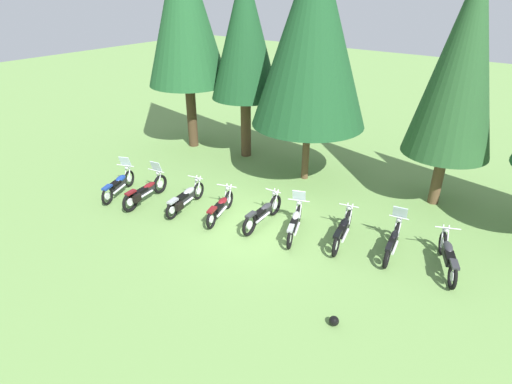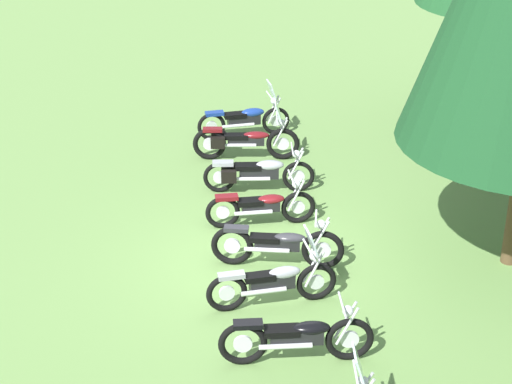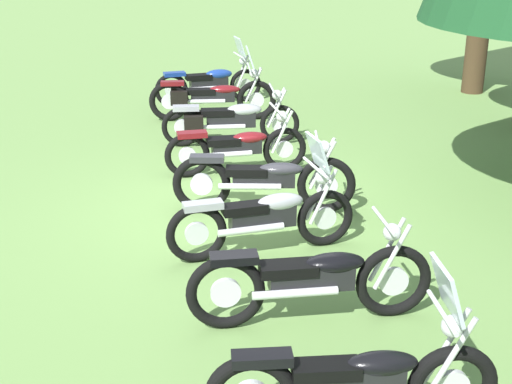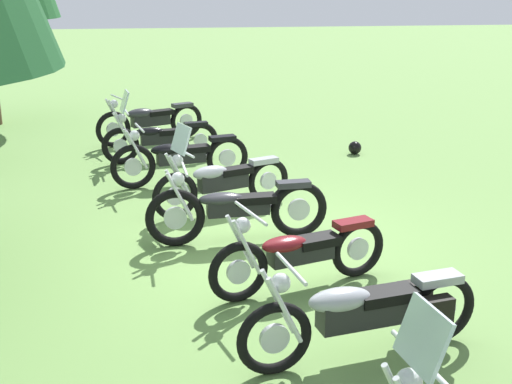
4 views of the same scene
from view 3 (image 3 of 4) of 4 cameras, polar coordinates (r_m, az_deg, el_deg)
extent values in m
plane|color=#6B934C|center=(9.41, -0.56, -1.31)|extent=(80.00, 80.00, 0.00)
torus|color=black|center=(15.09, -0.85, 8.63)|extent=(0.34, 0.67, 0.69)
cylinder|color=silver|center=(15.09, -0.85, 8.63)|extent=(0.15, 0.27, 0.27)
torus|color=black|center=(14.73, -6.86, 8.18)|extent=(0.34, 0.67, 0.69)
cylinder|color=silver|center=(14.73, -6.86, 8.18)|extent=(0.15, 0.27, 0.27)
cube|color=black|center=(14.87, -3.83, 8.85)|extent=(0.51, 0.82, 0.26)
ellipsoid|color=navy|center=(14.88, -3.02, 9.49)|extent=(0.47, 0.63, 0.20)
cube|color=black|center=(14.79, -4.68, 9.26)|extent=(0.44, 0.59, 0.10)
cube|color=navy|center=(14.68, -6.61, 9.45)|extent=(0.36, 0.49, 0.08)
cylinder|color=silver|center=(15.09, -1.17, 9.79)|extent=(0.17, 0.33, 0.65)
cylinder|color=silver|center=(14.93, -0.99, 9.66)|extent=(0.17, 0.33, 0.65)
cylinder|color=silver|center=(14.93, -1.39, 10.98)|extent=(0.71, 0.32, 0.04)
sphere|color=silver|center=(14.97, -1.05, 10.54)|extent=(0.22, 0.22, 0.17)
cylinder|color=silver|center=(14.71, -4.36, 8.33)|extent=(0.37, 0.76, 0.08)
cube|color=silver|center=(14.90, -1.32, 11.66)|extent=(0.46, 0.31, 0.39)
torus|color=black|center=(13.63, 0.04, 7.45)|extent=(0.23, 0.77, 0.76)
cylinder|color=silver|center=(13.63, 0.04, 7.45)|extent=(0.09, 0.29, 0.29)
torus|color=black|center=(13.62, -7.05, 7.27)|extent=(0.23, 0.77, 0.76)
cylinder|color=silver|center=(13.62, -7.05, 7.27)|extent=(0.09, 0.29, 0.29)
cube|color=black|center=(13.58, -3.51, 7.75)|extent=(0.32, 0.85, 0.20)
ellipsoid|color=maroon|center=(13.55, -2.54, 8.28)|extent=(0.34, 0.62, 0.16)
cube|color=black|center=(13.56, -4.50, 8.11)|extent=(0.31, 0.58, 0.10)
cube|color=maroon|center=(13.53, -6.77, 8.72)|extent=(0.25, 0.46, 0.08)
cylinder|color=silver|center=(13.63, -0.24, 8.73)|extent=(0.10, 0.34, 0.65)
cylinder|color=silver|center=(13.49, -0.19, 8.60)|extent=(0.10, 0.34, 0.65)
cylinder|color=silver|center=(13.49, -0.56, 10.06)|extent=(0.77, 0.16, 0.04)
sphere|color=silver|center=(13.52, -0.17, 9.56)|extent=(0.19, 0.19, 0.17)
cylinder|color=silver|center=(13.47, -4.28, 7.31)|extent=(0.21, 0.83, 0.08)
cube|color=silver|center=(13.46, -0.48, 10.81)|extent=(0.46, 0.22, 0.39)
cube|color=black|center=(13.74, -6.20, 7.86)|extent=(0.19, 0.34, 0.26)
cube|color=black|center=(13.43, -6.23, 7.55)|extent=(0.19, 0.34, 0.26)
torus|color=black|center=(12.09, 1.92, 5.48)|extent=(0.21, 0.69, 0.68)
cylinder|color=silver|center=(12.09, 1.92, 5.48)|extent=(0.10, 0.27, 0.27)
torus|color=black|center=(12.00, -6.01, 5.25)|extent=(0.21, 0.69, 0.68)
cylinder|color=silver|center=(12.00, -6.01, 5.25)|extent=(0.10, 0.27, 0.27)
cube|color=black|center=(11.99, -2.04, 5.91)|extent=(0.36, 0.85, 0.26)
ellipsoid|color=#9EA0A8|center=(11.96, -0.94, 6.66)|extent=(0.38, 0.63, 0.20)
cube|color=black|center=(11.94, -3.14, 6.46)|extent=(0.35, 0.59, 0.10)
cube|color=#9EA0A8|center=(11.91, -5.68, 6.77)|extent=(0.28, 0.47, 0.08)
cylinder|color=silver|center=(12.09, 1.61, 6.94)|extent=(0.10, 0.34, 0.65)
cylinder|color=silver|center=(11.93, 1.70, 6.75)|extent=(0.10, 0.34, 0.65)
cylinder|color=silver|center=(11.92, 1.29, 8.41)|extent=(0.65, 0.15, 0.04)
sphere|color=silver|center=(11.96, 1.71, 7.86)|extent=(0.20, 0.20, 0.17)
cylinder|color=silver|center=(11.87, -2.87, 5.27)|extent=(0.23, 0.82, 0.08)
cube|color=black|center=(12.14, -5.08, 5.96)|extent=(0.20, 0.34, 0.26)
cube|color=black|center=(11.80, -5.05, 5.52)|extent=(0.20, 0.34, 0.26)
torus|color=black|center=(10.75, 2.32, 3.48)|extent=(0.29, 0.68, 0.68)
cylinder|color=silver|center=(10.75, 2.32, 3.48)|extent=(0.12, 0.26, 0.26)
torus|color=black|center=(10.50, -5.57, 2.95)|extent=(0.29, 0.68, 0.68)
cylinder|color=silver|center=(10.50, -5.57, 2.95)|extent=(0.12, 0.26, 0.26)
cube|color=black|center=(10.57, -1.58, 3.70)|extent=(0.42, 0.77, 0.21)
ellipsoid|color=maroon|center=(10.57, -0.50, 4.44)|extent=(0.41, 0.58, 0.16)
cube|color=black|center=(10.51, -2.69, 4.14)|extent=(0.39, 0.54, 0.10)
cube|color=maroon|center=(10.41, -5.20, 4.66)|extent=(0.32, 0.48, 0.08)
cylinder|color=silver|center=(10.73, 1.93, 5.10)|extent=(0.14, 0.33, 0.65)
cylinder|color=silver|center=(10.58, 2.14, 4.86)|extent=(0.14, 0.33, 0.65)
cylinder|color=silver|center=(10.55, 1.63, 6.72)|extent=(0.74, 0.26, 0.04)
sphere|color=silver|center=(10.60, 2.10, 6.12)|extent=(0.21, 0.21, 0.17)
cylinder|color=silver|center=(10.44, -2.32, 3.05)|extent=(0.29, 0.73, 0.08)
torus|color=black|center=(9.18, 5.71, 0.55)|extent=(0.16, 0.77, 0.76)
cylinder|color=silver|center=(9.18, 5.71, 0.55)|extent=(0.07, 0.30, 0.29)
torus|color=black|center=(9.20, -4.42, 0.63)|extent=(0.16, 0.77, 0.76)
cylinder|color=silver|center=(9.20, -4.42, 0.63)|extent=(0.07, 0.30, 0.29)
cube|color=black|center=(9.12, 0.64, 1.13)|extent=(0.25, 0.81, 0.21)
ellipsoid|color=#2D2D33|center=(9.08, 2.05, 1.87)|extent=(0.28, 0.59, 0.16)
cube|color=black|center=(9.10, -0.76, 1.71)|extent=(0.27, 0.55, 0.10)
cube|color=#2D2D33|center=(9.07, -3.98, 2.73)|extent=(0.21, 0.45, 0.08)
cylinder|color=silver|center=(9.15, 5.37, 2.47)|extent=(0.06, 0.34, 0.65)
cylinder|color=silver|center=(9.01, 5.43, 2.16)|extent=(0.06, 0.34, 0.65)
cylinder|color=silver|center=(8.97, 4.96, 4.36)|extent=(0.61, 0.07, 0.04)
sphere|color=silver|center=(9.01, 5.51, 3.62)|extent=(0.18, 0.18, 0.17)
cylinder|color=silver|center=(9.03, -0.50, 0.45)|extent=(0.13, 0.81, 0.08)
torus|color=black|center=(8.26, 5.60, -2.11)|extent=(0.34, 0.68, 0.69)
cylinder|color=silver|center=(8.26, 5.60, -2.11)|extent=(0.14, 0.27, 0.27)
torus|color=black|center=(7.85, -4.82, -3.36)|extent=(0.34, 0.68, 0.69)
cylinder|color=silver|center=(7.85, -4.82, -3.36)|extent=(0.14, 0.27, 0.27)
cube|color=black|center=(7.98, 0.53, -1.99)|extent=(0.45, 0.77, 0.25)
ellipsoid|color=#9EA0A8|center=(7.98, 1.98, -0.80)|extent=(0.41, 0.59, 0.20)
cube|color=black|center=(7.87, -0.93, -1.33)|extent=(0.38, 0.55, 0.10)
cube|color=#9EA0A8|center=(7.74, -4.32, -1.10)|extent=(0.32, 0.47, 0.08)
cylinder|color=silver|center=(8.19, 5.11, -0.06)|extent=(0.16, 0.33, 0.65)
cylinder|color=silver|center=(8.07, 5.46, -0.40)|extent=(0.16, 0.33, 0.65)
cylinder|color=silver|center=(7.98, 4.83, 1.97)|extent=(0.70, 0.30, 0.04)
sphere|color=silver|center=(8.06, 5.40, 1.22)|extent=(0.22, 0.22, 0.17)
cylinder|color=silver|center=(7.87, -0.40, -3.06)|extent=(0.35, 0.73, 0.08)
cube|color=silver|center=(7.93, 5.00, 3.21)|extent=(0.47, 0.30, 0.39)
torus|color=black|center=(6.90, 11.05, -7.08)|extent=(0.27, 0.75, 0.74)
cylinder|color=silver|center=(6.90, 11.05, -7.08)|extent=(0.11, 0.29, 0.29)
torus|color=black|center=(6.58, -2.46, -8.13)|extent=(0.27, 0.75, 0.74)
cylinder|color=silver|center=(6.58, -2.46, -8.13)|extent=(0.11, 0.29, 0.29)
cube|color=black|center=(6.65, 4.49, -6.89)|extent=(0.38, 0.82, 0.23)
ellipsoid|color=black|center=(6.63, 6.40, -5.69)|extent=(0.39, 0.61, 0.18)
cube|color=black|center=(6.56, 2.61, -6.19)|extent=(0.36, 0.57, 0.10)
cube|color=black|center=(6.43, -1.80, -5.37)|extent=(0.29, 0.47, 0.08)
cylinder|color=silver|center=(6.81, 10.53, -4.61)|extent=(0.12, 0.34, 0.65)
cylinder|color=silver|center=(6.68, 10.96, -5.19)|extent=(0.12, 0.34, 0.65)
cylinder|color=silver|center=(6.58, 10.28, -2.30)|extent=(0.63, 0.18, 0.04)
sphere|color=silver|center=(6.66, 10.95, -3.20)|extent=(0.20, 0.20, 0.17)
cylinder|color=silver|center=(6.54, 3.19, -8.16)|extent=(0.25, 0.79, 0.08)
cube|color=black|center=(5.38, 7.88, -14.81)|extent=(0.30, 0.76, 0.22)
ellipsoid|color=black|center=(5.35, 10.18, -13.46)|extent=(0.30, 0.56, 0.17)
cube|color=black|center=(5.28, 5.68, -14.07)|extent=(0.28, 0.52, 0.10)
cube|color=black|center=(5.16, 0.49, -13.31)|extent=(0.23, 0.46, 0.08)
cylinder|color=silver|center=(5.50, 15.06, -12.01)|extent=(0.10, 0.34, 0.65)
cylinder|color=silver|center=(5.40, 15.52, -12.75)|extent=(0.10, 0.34, 0.65)
cylinder|color=silver|center=(5.25, 14.80, -9.37)|extent=(0.60, 0.13, 0.04)
sphere|color=silver|center=(5.34, 15.61, -10.41)|extent=(0.20, 0.20, 0.17)
cube|color=silver|center=(5.17, 15.20, -7.63)|extent=(0.46, 0.22, 0.39)
cylinder|color=#42301E|center=(16.44, 17.62, 12.99)|extent=(0.48, 0.48, 3.11)
camera|label=1|loc=(11.47, -86.63, 23.25)|focal=29.33mm
camera|label=2|loc=(6.46, 173.86, 23.70)|focal=59.88mm
camera|label=4|loc=(16.59, 6.17, 19.85)|focal=46.58mm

